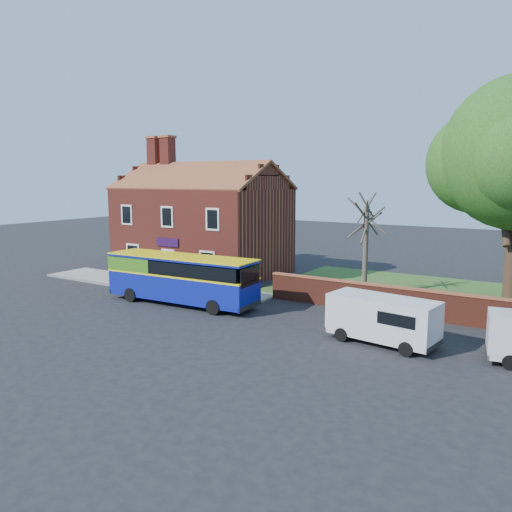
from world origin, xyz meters
The scene contains 9 objects.
ground centered at (0.00, 0.00, 0.00)m, with size 120.00×120.00×0.00m, color black.
pavement centered at (-7.00, 5.75, 0.06)m, with size 18.00×3.50×0.12m, color gray.
kerb centered at (-7.00, 4.00, 0.07)m, with size 18.00×0.15×0.14m, color slate.
grass_strip centered at (13.00, 13.00, 0.02)m, with size 26.00×12.00×0.04m, color #426B28.
shop_building centered at (-7.02, 11.50, 3.41)m, with size 12.30×8.13×10.50m.
boundary_wall centered at (13.00, 7.00, 0.81)m, with size 22.00×0.38×1.60m.
bus centered at (-2.12, 2.84, 1.62)m, with size 9.41×2.78×2.84m.
van_near centered at (10.39, 2.10, 1.17)m, with size 4.96×2.52×2.08m.
bare_tree centered at (6.50, 10.51, 3.15)m, with size 2.30×2.74×6.13m.
Camera 1 is at (16.97, -18.95, 7.23)m, focal length 35.00 mm.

